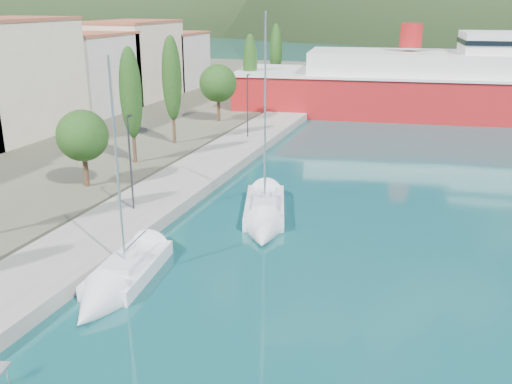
% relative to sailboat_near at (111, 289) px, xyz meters
% --- Properties ---
extents(ground, '(1400.00, 1400.00, 0.00)m').
position_rel_sailboat_near_xyz_m(ground, '(4.90, 113.26, -0.33)').
color(ground, '#124D4F').
extents(quay, '(5.00, 88.00, 0.80)m').
position_rel_sailboat_near_xyz_m(quay, '(-4.10, 19.26, 0.07)').
color(quay, gray).
rests_on(quay, ground).
extents(town_buildings, '(9.20, 69.20, 11.30)m').
position_rel_sailboat_near_xyz_m(town_buildings, '(-27.10, 30.17, 5.24)').
color(town_buildings, beige).
rests_on(town_buildings, land_strip).
extents(tree_row, '(4.12, 66.14, 10.21)m').
position_rel_sailboat_near_xyz_m(tree_row, '(-9.93, 25.89, 5.35)').
color(tree_row, '#47301E').
rests_on(tree_row, land_strip).
extents(lamp_posts, '(0.15, 44.67, 6.06)m').
position_rel_sailboat_near_xyz_m(lamp_posts, '(-4.10, 8.78, 3.76)').
color(lamp_posts, '#2D2D33').
rests_on(lamp_posts, quay).
extents(sailboat_near, '(3.57, 8.76, 12.22)m').
position_rel_sailboat_near_xyz_m(sailboat_near, '(0.00, 0.00, 0.00)').
color(sailboat_near, silver).
rests_on(sailboat_near, ground).
extents(sailboat_mid, '(5.25, 10.05, 14.00)m').
position_rel_sailboat_near_xyz_m(sailboat_mid, '(4.16, 10.91, 0.01)').
color(sailboat_mid, silver).
rests_on(sailboat_mid, ground).
extents(ferry, '(59.42, 20.05, 11.58)m').
position_rel_sailboat_near_xyz_m(ferry, '(17.30, 53.14, 3.20)').
color(ferry, '#A31718').
rests_on(ferry, ground).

